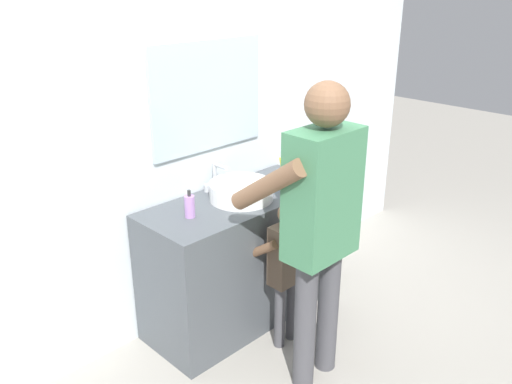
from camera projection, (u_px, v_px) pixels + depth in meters
name	position (u px, v px, depth m)	size (l,w,h in m)	color
ground_plane	(272.00, 333.00, 3.46)	(14.00, 14.00, 0.00)	#9E998E
back_wall	(203.00, 112.00, 3.36)	(4.40, 0.10, 2.70)	silver
vanity_cabinet	(240.00, 259.00, 3.50)	(1.28, 0.54, 0.86)	#4C5156
sink_basin	(241.00, 191.00, 3.30)	(0.40, 0.40, 0.11)	white
faucet	(216.00, 177.00, 3.44)	(0.18, 0.14, 0.18)	#B7BABF
toothbrush_cup	(281.00, 175.00, 3.56)	(0.07, 0.07, 0.21)	#4C8EB2
soap_bottle	(190.00, 206.00, 3.05)	(0.06, 0.06, 0.17)	#B27FC6
child_toddler	(286.00, 262.00, 3.18)	(0.29, 0.29, 0.95)	#47474C
adult_parent	(319.00, 213.00, 2.74)	(0.53, 0.55, 1.70)	#47474C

